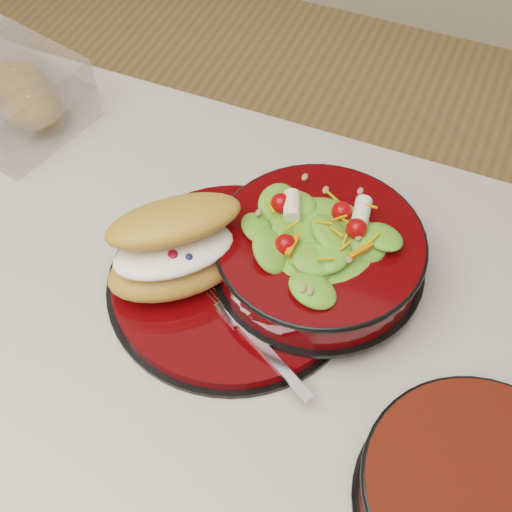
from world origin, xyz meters
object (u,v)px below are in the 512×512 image
at_px(croissant, 177,249).
at_px(fork, 260,344).
at_px(dinner_plate, 234,280).
at_px(salad_bowl, 320,246).
at_px(island_counter, 197,476).
at_px(extra_bowl, 479,495).

distance_m(croissant, fork, 0.14).
height_order(dinner_plate, salad_bowl, salad_bowl).
relative_size(island_counter, salad_bowl, 5.08).
xyz_separation_m(island_counter, salad_bowl, (0.12, 0.13, 0.50)).
bearing_deg(croissant, fork, -65.71).
distance_m(island_counter, croissant, 0.52).
xyz_separation_m(salad_bowl, extra_bowl, (0.23, -0.20, -0.03)).
bearing_deg(fork, dinner_plate, 70.28).
bearing_deg(salad_bowl, croissant, -153.26).
bearing_deg(island_counter, dinner_plate, 63.57).
height_order(island_counter, fork, fork).
bearing_deg(island_counter, croissant, 105.19).
distance_m(fork, extra_bowl, 0.26).
relative_size(croissant, extra_bowl, 0.80).
relative_size(island_counter, croissant, 6.86).
bearing_deg(extra_bowl, croissant, 161.25).
height_order(island_counter, croissant, croissant).
distance_m(dinner_plate, croissant, 0.08).
bearing_deg(dinner_plate, extra_bowl, -25.31).
distance_m(croissant, extra_bowl, 0.39).
distance_m(island_counter, extra_bowl, 0.59).
bearing_deg(extra_bowl, fork, 163.46).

